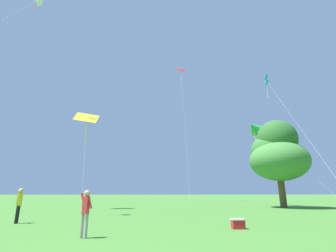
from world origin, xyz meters
name	(u,v)px	position (x,y,z in m)	size (l,w,h in m)	color
kite_green_small	(254,127)	(15.33, 27.14, 10.19)	(5.35, 11.22, 11.37)	green
kite_yellow_diamond	(86,122)	(-5.77, 22.02, 9.01)	(3.10, 6.21, 10.31)	yellow
kite_red_high	(181,74)	(7.30, 41.97, 25.82)	(1.90, 12.73, 27.80)	red
kite_teal_box	(267,81)	(14.13, 20.00, 13.59)	(1.69, 11.71, 14.41)	teal
kite_white_distant	(36,0)	(-8.63, 13.88, 17.42)	(1.63, 12.23, 17.99)	white
person_far_back	(19,202)	(-5.74, 10.64, 1.10)	(0.25, 0.59, 1.83)	black
person_in_red_shirt	(86,209)	(-0.97, 6.01, 1.01)	(0.54, 0.24, 1.68)	gray
tree_left_oak	(277,153)	(15.96, 23.07, 6.02)	(6.47, 6.51, 9.94)	brown
picnic_cooler	(238,224)	(5.45, 7.89, 0.22)	(0.60, 0.40, 0.44)	red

